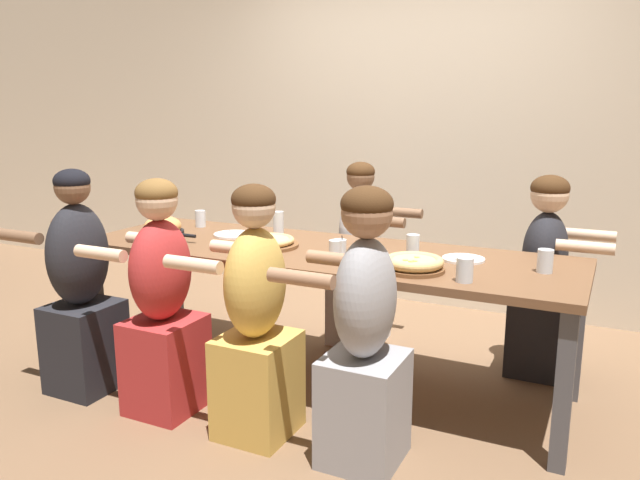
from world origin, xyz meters
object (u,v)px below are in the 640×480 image
Objects in this scene: empty_plate_a at (463,259)px; drinking_glass_b at (165,221)px; diner_near_midleft at (162,307)px; diner_near_center at (256,323)px; drinking_glass_f at (335,253)px; diner_far_right at (543,284)px; drinking_glass_e at (201,220)px; drinking_glass_d at (413,247)px; drinking_glass_a at (545,262)px; empty_plate_b at (233,234)px; diner_far_center at (360,262)px; drinking_glass_g at (278,225)px; cocktail_glass_blue at (339,250)px; pizza_board_second at (267,242)px; diner_near_midright at (364,338)px; drinking_glass_c at (465,271)px; diner_near_left at (81,292)px; skillet_bowl at (163,229)px; pizza_board_main at (414,264)px.

drinking_glass_b is (-1.86, 0.00, 0.04)m from empty_plate_a.
diner_near_center is at bearing -90.00° from diner_near_midleft.
diner_far_right reaches higher than drinking_glass_f.
drinking_glass_e is 0.09× the size of diner_far_right.
drinking_glass_b is 1.62m from drinking_glass_d.
diner_near_midleft is at bearing -65.05° from drinking_glass_e.
drinking_glass_a is 1.03× the size of drinking_glass_b.
drinking_glass_d reaches higher than empty_plate_b.
diner_near_midleft is at bearing -21.88° from diner_far_center.
diner_far_center is at bearing 130.77° from drinking_glass_d.
drinking_glass_g is 0.13× the size of diner_near_center.
diner_near_midleft reaches higher than cocktail_glass_blue.
pizza_board_second is 1.55m from diner_far_right.
empty_plate_a and empty_plate_b have the same top height.
diner_near_midright is (0.54, -1.28, 0.03)m from diner_far_center.
drinking_glass_d is at bearing 136.94° from drinking_glass_c.
drinking_glass_d is 0.40m from drinking_glass_f.
drinking_glass_g is at bearing 142.06° from drinking_glass_f.
diner_near_left is (-1.07, 0.00, 0.00)m from diner_near_center.
diner_near_midleft reaches higher than pizza_board_second.
empty_plate_b is (0.29, 0.27, -0.05)m from skillet_bowl.
drinking_glass_e is (-1.69, 0.14, 0.04)m from empty_plate_a.
drinking_glass_a is 1.34m from diner_far_center.
diner_near_midright is at bearing -24.27° from drinking_glass_b.
skillet_bowl is at bearing -67.68° from diner_far_right.
skillet_bowl reaches higher than drinking_glass_b.
drinking_glass_e is (-0.67, 0.31, 0.02)m from pizza_board_second.
pizza_board_second reaches higher than empty_plate_a.
skillet_bowl is 3.18× the size of drinking_glass_a.
drinking_glass_a is at bearing 5.41° from diner_far_right.
diner_far_right is 0.98× the size of diner_far_center.
drinking_glass_c is at bearing -16.36° from drinking_glass_e.
pizza_board_main is 1.73m from drinking_glass_b.
pizza_board_main is 1.60m from drinking_glass_e.
drinking_glass_g is at bearing 148.38° from cocktail_glass_blue.
pizza_board_main is 1.23m from diner_near_midleft.
diner_far_center is at bearing -90.00° from diner_far_right.
drinking_glass_e is 1.72m from diner_near_midright.
diner_near_midright is (-0.23, -0.73, -0.20)m from empty_plate_a.
drinking_glass_b reaches higher than empty_plate_b.
skillet_bowl is at bearing -174.43° from drinking_glass_a.
diner_far_center is at bearing 42.78° from empty_plate_b.
drinking_glass_d is 0.10× the size of diner_near_midright.
skillet_bowl is 0.65m from diner_near_midleft.
drinking_glass_c is 1.30m from drinking_glass_g.
diner_near_center is 1.68m from diner_far_right.
diner_near_midleft is (-0.74, -0.40, -0.26)m from drinking_glass_f.
drinking_glass_b is at bearing 169.94° from cocktail_glass_blue.
cocktail_glass_blue is (0.45, -0.06, 0.02)m from pizza_board_second.
drinking_glass_c is 1.30m from diner_far_center.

